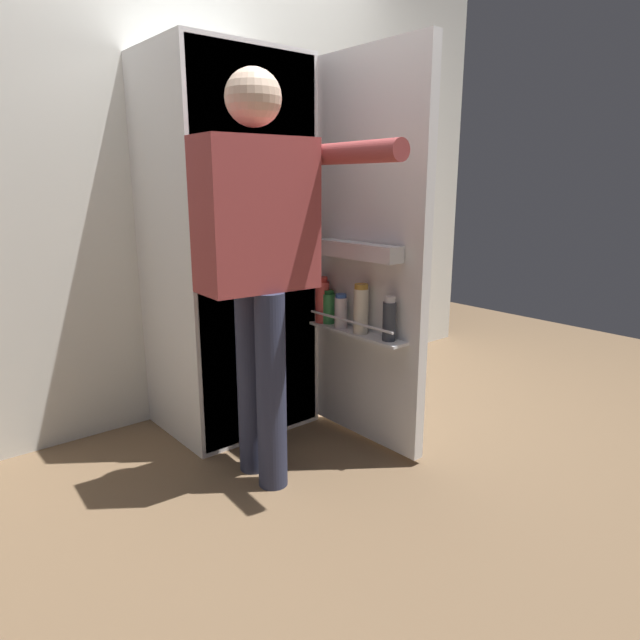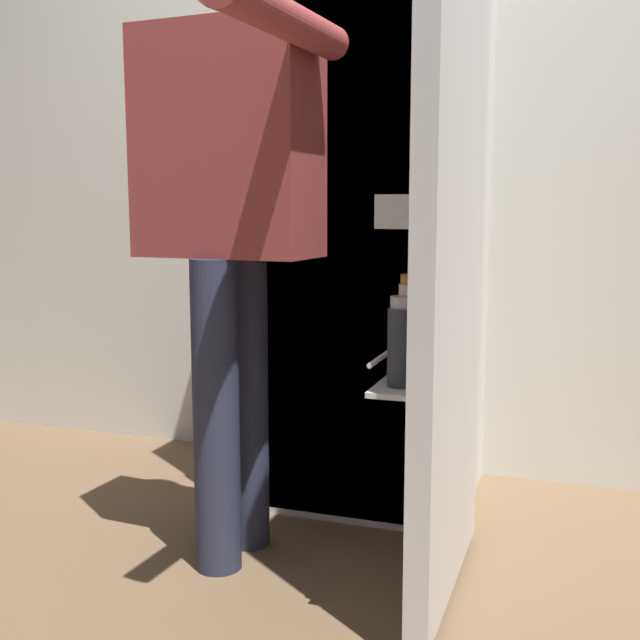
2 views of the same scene
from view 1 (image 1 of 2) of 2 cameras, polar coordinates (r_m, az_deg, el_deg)
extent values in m
plane|color=brown|center=(2.65, -2.50, -13.70)|extent=(6.65, 6.65, 0.00)
cube|color=silver|center=(3.10, -12.96, 13.92)|extent=(4.40, 0.10, 2.50)
cube|color=white|center=(2.82, -9.41, 7.07)|extent=(0.69, 0.58, 1.81)
cube|color=white|center=(2.58, -6.17, 6.55)|extent=(0.65, 0.01, 1.77)
cube|color=white|center=(2.63, -6.68, 4.83)|extent=(0.61, 0.09, 0.01)
cube|color=white|center=(2.55, 5.07, 6.62)|extent=(0.05, 0.67, 1.76)
cube|color=white|center=(2.57, 3.70, -1.31)|extent=(0.10, 0.56, 0.01)
cylinder|color=silver|center=(2.53, 3.00, -0.15)|extent=(0.01, 0.53, 0.01)
cube|color=white|center=(2.50, 3.83, 7.07)|extent=(0.09, 0.47, 0.07)
cylinder|color=#EDE5CC|center=(2.52, 4.18, 0.89)|extent=(0.07, 0.07, 0.20)
cylinder|color=#B78933|center=(2.49, 4.23, 3.43)|extent=(0.06, 0.06, 0.02)
cylinder|color=white|center=(2.62, 2.14, 0.75)|extent=(0.06, 0.06, 0.14)
cylinder|color=#335BB2|center=(2.60, 2.15, 2.48)|extent=(0.05, 0.05, 0.02)
cylinder|color=#333842|center=(2.42, 7.06, -0.16)|extent=(0.06, 0.06, 0.17)
cylinder|color=silver|center=(2.40, 7.13, 2.09)|extent=(0.05, 0.05, 0.03)
cylinder|color=green|center=(2.70, 0.89, 1.17)|extent=(0.06, 0.06, 0.14)
cylinder|color=#195B28|center=(2.69, 0.89, 2.86)|extent=(0.05, 0.05, 0.02)
cylinder|color=#DB4C47|center=(2.72, 0.23, 1.83)|extent=(0.07, 0.07, 0.20)
cylinder|color=#B22D28|center=(2.69, 0.23, 4.15)|extent=(0.05, 0.05, 0.02)
cylinder|color=gold|center=(2.64, -6.24, 5.84)|extent=(0.08, 0.08, 0.08)
cylinder|color=#2D334C|center=(2.41, -7.01, -6.17)|extent=(0.12, 0.12, 0.82)
cylinder|color=#2D334C|center=(2.27, -4.97, -7.35)|extent=(0.12, 0.12, 0.82)
cube|color=#9E3D3D|center=(2.19, -6.49, 10.54)|extent=(0.47, 0.25, 0.58)
sphere|color=beige|center=(2.21, -6.81, 21.57)|extent=(0.21, 0.21, 0.21)
cylinder|color=#9E3D3D|center=(2.40, -9.22, 10.17)|extent=(0.08, 0.08, 0.54)
cylinder|color=#9E3D3D|center=(2.16, 3.06, 16.62)|extent=(0.12, 0.55, 0.08)
camera|label=2|loc=(2.11, 49.66, 1.26)|focal=43.83mm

